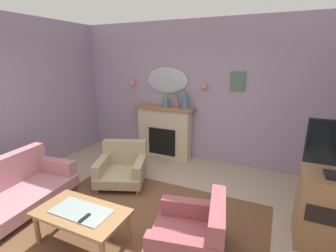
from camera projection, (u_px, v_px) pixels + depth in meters
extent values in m
cube|color=tan|center=(133.00, 239.00, 3.11)|extent=(6.59, 6.48, 0.10)
cube|color=#9E8CA8|center=(201.00, 93.00, 5.14)|extent=(6.59, 0.10, 2.93)
cube|color=brown|center=(141.00, 226.00, 3.27)|extent=(3.20, 2.40, 0.01)
cube|color=beige|center=(165.00, 133.00, 5.51)|extent=(1.20, 0.28, 1.10)
cube|color=black|center=(163.00, 141.00, 5.47)|extent=(0.64, 0.12, 0.60)
cube|color=olive|center=(164.00, 108.00, 5.34)|extent=(1.36, 0.36, 0.06)
cylinder|color=#4C7093|center=(166.00, 103.00, 5.27)|extent=(0.13, 0.13, 0.17)
cone|color=#4C8447|center=(166.00, 95.00, 5.22)|extent=(0.10, 0.10, 0.16)
cylinder|color=#9E6084|center=(176.00, 102.00, 5.16)|extent=(0.08, 0.08, 0.22)
cone|color=#38753D|center=(177.00, 93.00, 5.11)|extent=(0.10, 0.10, 0.16)
cylinder|color=#4C7093|center=(185.00, 102.00, 5.08)|extent=(0.13, 0.13, 0.25)
cone|color=#38753D|center=(186.00, 93.00, 5.02)|extent=(0.10, 0.10, 0.16)
ellipsoid|color=#B2BCC6|center=(167.00, 80.00, 5.31)|extent=(0.96, 0.06, 0.56)
cone|color=#D17066|center=(133.00, 81.00, 5.62)|extent=(0.14, 0.14, 0.14)
cone|color=#D17066|center=(204.00, 85.00, 4.94)|extent=(0.14, 0.14, 0.14)
cube|color=#4C6B56|center=(238.00, 81.00, 4.71)|extent=(0.28, 0.03, 0.36)
cube|color=olive|center=(81.00, 213.00, 2.87)|extent=(1.10, 0.60, 0.04)
cube|color=#8C9E99|center=(81.00, 211.00, 2.87)|extent=(0.72, 0.36, 0.01)
cylinder|color=olive|center=(37.00, 229.00, 2.92)|extent=(0.06, 0.06, 0.40)
cylinder|color=olive|center=(68.00, 208.00, 3.34)|extent=(0.06, 0.06, 0.40)
cylinder|color=olive|center=(128.00, 228.00, 2.95)|extent=(0.06, 0.06, 0.40)
cube|color=black|center=(85.00, 218.00, 2.73)|extent=(0.04, 0.16, 0.02)
cube|color=#B77A84|center=(16.00, 201.00, 3.52)|extent=(0.98, 1.76, 0.18)
cube|color=#B77A84|center=(55.00, 166.00, 4.17)|extent=(0.77, 0.22, 0.24)
cylinder|color=olive|center=(73.00, 188.00, 4.15)|extent=(0.07, 0.07, 0.10)
cylinder|color=olive|center=(42.00, 181.00, 4.37)|extent=(0.07, 0.07, 0.10)
cube|color=#934C51|center=(185.00, 240.00, 2.78)|extent=(0.94, 0.94, 0.16)
cube|color=#934C51|center=(217.00, 222.00, 2.62)|extent=(0.31, 0.82, 0.45)
cube|color=#934C51|center=(190.00, 208.00, 3.04)|extent=(0.73, 0.28, 0.22)
cube|color=#934C51|center=(180.00, 248.00, 2.41)|extent=(0.73, 0.28, 0.22)
cylinder|color=olive|center=(164.00, 226.00, 3.21)|extent=(0.06, 0.06, 0.10)
cylinder|color=olive|center=(216.00, 234.00, 3.06)|extent=(0.06, 0.06, 0.10)
cube|color=tan|center=(122.00, 175.00, 4.32)|extent=(1.04, 1.04, 0.16)
cube|color=tan|center=(125.00, 152.00, 4.56)|extent=(0.80, 0.44, 0.45)
cube|color=tan|center=(102.00, 165.00, 4.29)|extent=(0.39, 0.72, 0.22)
cube|color=tan|center=(140.00, 166.00, 4.25)|extent=(0.39, 0.72, 0.22)
cylinder|color=olive|center=(97.00, 191.00, 4.05)|extent=(0.06, 0.06, 0.10)
cylinder|color=olive|center=(137.00, 192.00, 4.01)|extent=(0.06, 0.06, 0.10)
cylinder|color=olive|center=(109.00, 172.00, 4.70)|extent=(0.06, 0.06, 0.10)
cylinder|color=olive|center=(144.00, 173.00, 4.66)|extent=(0.06, 0.06, 0.10)
cube|color=olive|center=(335.00, 212.00, 2.83)|extent=(0.80, 0.56, 0.90)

